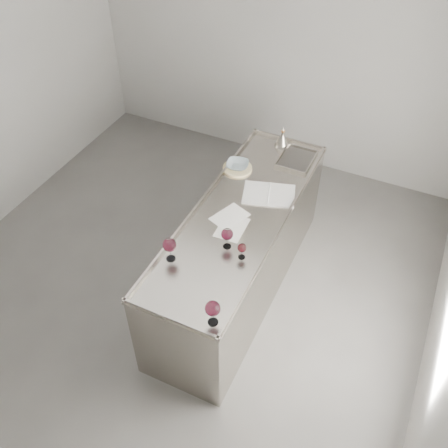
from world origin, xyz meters
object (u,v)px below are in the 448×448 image
at_px(wine_glass_middle, 227,235).
at_px(wine_glass_small, 242,248).
at_px(notebook, 269,194).
at_px(counter, 239,252).
at_px(wine_glass_right, 213,309).
at_px(wine_glass_left, 170,245).
at_px(wine_funnel, 282,140).
at_px(ceramic_bowl, 237,165).

height_order(wine_glass_middle, wine_glass_small, wine_glass_middle).
bearing_deg(notebook, wine_glass_small, -100.72).
xyz_separation_m(counter, wine_glass_right, (0.27, -1.08, 0.62)).
height_order(wine_glass_left, wine_funnel, wine_funnel).
relative_size(notebook, wine_funnel, 2.39).
bearing_deg(wine_funnel, wine_glass_right, -81.90).
height_order(counter, wine_funnel, wine_funnel).
relative_size(wine_glass_right, wine_funnel, 0.96).
relative_size(counter, wine_glass_right, 11.60).
xyz_separation_m(notebook, wine_funnel, (-0.16, 0.75, 0.06)).
distance_m(counter, ceramic_bowl, 0.80).
bearing_deg(counter, ceramic_bowl, 116.53).
relative_size(wine_glass_small, wine_funnel, 0.64).
height_order(counter, notebook, counter).
xyz_separation_m(wine_glass_small, notebook, (-0.08, 0.78, -0.09)).
xyz_separation_m(wine_glass_middle, wine_funnel, (-0.09, 1.47, -0.06)).
bearing_deg(wine_glass_left, notebook, 68.63).
bearing_deg(ceramic_bowl, counter, -63.47).
bearing_deg(counter, wine_glass_left, -111.62).
bearing_deg(wine_glass_middle, wine_glass_left, -137.93).
xyz_separation_m(counter, wine_glass_left, (-0.28, -0.69, 0.61)).
relative_size(notebook, ceramic_bowl, 2.54).
bearing_deg(notebook, counter, -127.65).
bearing_deg(wine_glass_right, wine_glass_left, 144.89).
xyz_separation_m(wine_glass_right, wine_glass_small, (-0.07, 0.63, -0.05)).
height_order(wine_glass_left, wine_glass_right, wine_glass_right).
relative_size(wine_glass_right, wine_glass_small, 1.50).
xyz_separation_m(counter, wine_funnel, (-0.03, 1.08, 0.53)).
height_order(wine_glass_right, notebook, wine_glass_right).
height_order(wine_glass_left, wine_glass_small, wine_glass_left).
xyz_separation_m(counter, ceramic_bowl, (-0.28, 0.55, 0.51)).
xyz_separation_m(wine_glass_left, notebook, (0.40, 1.03, -0.14)).
relative_size(wine_glass_small, ceramic_bowl, 0.68).
bearing_deg(wine_glass_left, wine_glass_small, 26.90).
relative_size(wine_glass_left, wine_glass_right, 0.99).
bearing_deg(counter, wine_funnel, 91.73).
height_order(ceramic_bowl, wine_funnel, wine_funnel).
height_order(wine_glass_left, wine_glass_middle, wine_glass_left).
bearing_deg(notebook, wine_glass_right, -100.80).
bearing_deg(ceramic_bowl, wine_glass_small, -64.15).
bearing_deg(wine_funnel, notebook, -78.01).
relative_size(counter, notebook, 4.65).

